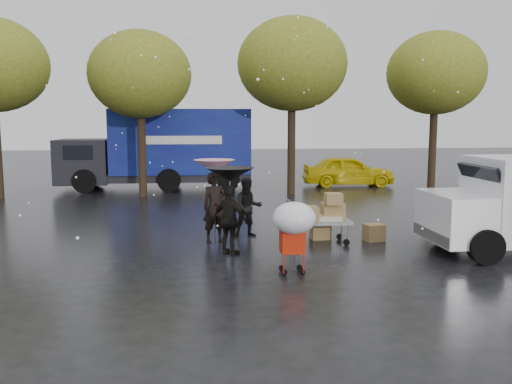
{
  "coord_description": "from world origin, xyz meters",
  "views": [
    {
      "loc": [
        -1.26,
        -11.83,
        3.03
      ],
      "look_at": [
        0.1,
        1.0,
        1.31
      ],
      "focal_mm": 38.0,
      "sensor_mm": 36.0,
      "label": 1
    }
  ],
  "objects": [
    {
      "name": "tree_row",
      "position": [
        -0.47,
        10.0,
        5.02
      ],
      "size": [
        21.6,
        4.4,
        7.12
      ],
      "color": "black",
      "rests_on": "ground"
    },
    {
      "name": "person_middle",
      "position": [
        0.0,
        2.06,
        0.77
      ],
      "size": [
        0.81,
        0.66,
        1.54
      ],
      "primitive_type": "imported",
      "rotation": [
        0.0,
        0.0,
        0.1
      ],
      "color": "black",
      "rests_on": "ground"
    },
    {
      "name": "vendor_cart",
      "position": [
        1.77,
        1.06,
        0.73
      ],
      "size": [
        1.52,
        0.8,
        1.27
      ],
      "color": "slate",
      "rests_on": "ground"
    },
    {
      "name": "umbrella_black",
      "position": [
        -0.58,
        0.14,
        1.83
      ],
      "size": [
        1.1,
        1.1,
        1.98
      ],
      "color": "#4C4C4C",
      "rests_on": "ground"
    },
    {
      "name": "person_pink",
      "position": [
        -0.88,
        1.53,
        0.87
      ],
      "size": [
        0.74,
        0.61,
        1.75
      ],
      "primitive_type": "imported",
      "rotation": [
        0.0,
        0.0,
        0.34
      ],
      "color": "black",
      "rests_on": "ground"
    },
    {
      "name": "box_ground_near",
      "position": [
        3.12,
        1.19,
        0.21
      ],
      "size": [
        0.54,
        0.47,
        0.43
      ],
      "primitive_type": "cube",
      "rotation": [
        0.0,
        0.0,
        0.21
      ],
      "color": "brown",
      "rests_on": "ground"
    },
    {
      "name": "yellow_taxi",
      "position": [
        5.59,
        12.44,
        0.71
      ],
      "size": [
        4.27,
        1.94,
        1.42
      ],
      "primitive_type": "imported",
      "rotation": [
        0.0,
        0.0,
        1.51
      ],
      "color": "#DFC10B",
      "rests_on": "ground"
    },
    {
      "name": "shopping_cart",
      "position": [
        0.56,
        -1.63,
        1.06
      ],
      "size": [
        0.84,
        0.84,
        1.46
      ],
      "color": "red",
      "rests_on": "ground"
    },
    {
      "name": "ground",
      "position": [
        0.0,
        0.0,
        0.0
      ],
      "size": [
        90.0,
        90.0,
        0.0
      ],
      "primitive_type": "plane",
      "color": "black",
      "rests_on": "ground"
    },
    {
      "name": "umbrella_pink",
      "position": [
        -0.88,
        1.53,
        1.91
      ],
      "size": [
        1.02,
        1.02,
        2.06
      ],
      "color": "#4C4C4C",
      "rests_on": "ground"
    },
    {
      "name": "box_ground_far",
      "position": [
        1.81,
        1.54,
        0.19
      ],
      "size": [
        0.51,
        0.41,
        0.38
      ],
      "primitive_type": "cube",
      "rotation": [
        0.0,
        0.0,
        0.08
      ],
      "color": "brown",
      "rests_on": "ground"
    },
    {
      "name": "person_black",
      "position": [
        -0.58,
        0.14,
        0.79
      ],
      "size": [
        0.96,
        0.89,
        1.59
      ],
      "primitive_type": "imported",
      "rotation": [
        0.0,
        0.0,
        2.45
      ],
      "color": "black",
      "rests_on": "ground"
    },
    {
      "name": "blue_truck",
      "position": [
        -2.87,
        12.4,
        1.76
      ],
      "size": [
        8.3,
        2.6,
        3.5
      ],
      "color": "#0F0C65",
      "rests_on": "ground"
    }
  ]
}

